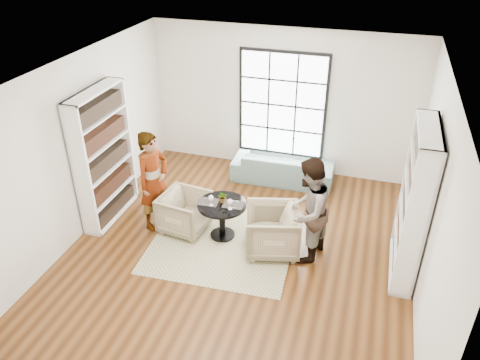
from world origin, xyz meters
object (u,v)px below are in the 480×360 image
(pedestal_table, at_px, (222,213))
(sofa, at_px, (283,167))
(person_right, at_px, (308,211))
(wine_glass_right, at_px, (230,202))
(armchair_left, at_px, (185,212))
(flower_centerpiece, at_px, (223,197))
(armchair_right, at_px, (272,230))
(wine_glass_left, at_px, (211,198))
(person_left, at_px, (153,181))

(pedestal_table, relative_size, sofa, 0.40)
(person_right, bearing_deg, wine_glass_right, -76.70)
(sofa, distance_m, armchair_left, 2.53)
(sofa, height_order, flower_centerpiece, flower_centerpiece)
(armchair_left, distance_m, armchair_right, 1.58)
(armchair_right, distance_m, person_right, 0.74)
(pedestal_table, height_order, person_right, person_right)
(wine_glass_left, bearing_deg, wine_glass_right, -1.27)
(sofa, relative_size, wine_glass_right, 10.86)
(armchair_right, distance_m, person_left, 2.19)
(person_left, bearing_deg, flower_centerpiece, -67.68)
(flower_centerpiece, bearing_deg, wine_glass_left, -133.01)
(wine_glass_right, xyz_separation_m, flower_centerpiece, (-0.18, 0.17, -0.04))
(wine_glass_right, bearing_deg, person_right, -0.67)
(armchair_right, relative_size, person_right, 0.49)
(person_left, height_order, wine_glass_left, person_left)
(person_right, distance_m, wine_glass_right, 1.27)
(armchair_left, bearing_deg, person_right, -86.04)
(pedestal_table, xyz_separation_m, person_right, (1.45, -0.12, 0.40))
(person_left, bearing_deg, armchair_left, -70.60)
(sofa, bearing_deg, armchair_right, 96.69)
(flower_centerpiece, bearing_deg, armchair_right, -11.55)
(armchair_right, height_order, flower_centerpiece, flower_centerpiece)
(person_left, bearing_deg, wine_glass_left, -75.84)
(person_left, relative_size, wine_glass_left, 9.10)
(armchair_left, height_order, flower_centerpiece, flower_centerpiece)
(person_right, bearing_deg, armchair_left, -79.28)
(pedestal_table, distance_m, armchair_left, 0.69)
(armchair_left, relative_size, wine_glass_right, 4.15)
(sofa, bearing_deg, flower_centerpiece, 73.65)
(person_right, relative_size, wine_glass_right, 9.33)
(pedestal_table, relative_size, wine_glass_left, 4.20)
(armchair_right, xyz_separation_m, wine_glass_left, (-1.05, 0.02, 0.41))
(flower_centerpiece, bearing_deg, pedestal_table, -88.81)
(sofa, distance_m, person_left, 2.90)
(flower_centerpiece, bearing_deg, sofa, 74.97)
(armchair_right, relative_size, wine_glass_left, 4.39)
(armchair_left, bearing_deg, wine_glass_left, -93.39)
(armchair_left, xyz_separation_m, flower_centerpiece, (0.68, 0.06, 0.40))
(armchair_right, relative_size, flower_centerpiece, 4.52)
(pedestal_table, distance_m, flower_centerpiece, 0.28)
(armchair_right, bearing_deg, person_left, -108.24)
(armchair_left, xyz_separation_m, person_left, (-0.55, 0.00, 0.54))
(person_left, bearing_deg, wine_glass_right, -74.90)
(wine_glass_left, bearing_deg, armchair_right, -1.21)
(wine_glass_left, xyz_separation_m, wine_glass_right, (0.33, -0.01, -0.01))
(wine_glass_right, height_order, flower_centerpiece, flower_centerpiece)
(armchair_right, height_order, person_left, person_left)
(armchair_right, bearing_deg, flower_centerpiece, -116.53)
(person_left, xyz_separation_m, wine_glass_right, (1.41, -0.11, -0.10))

